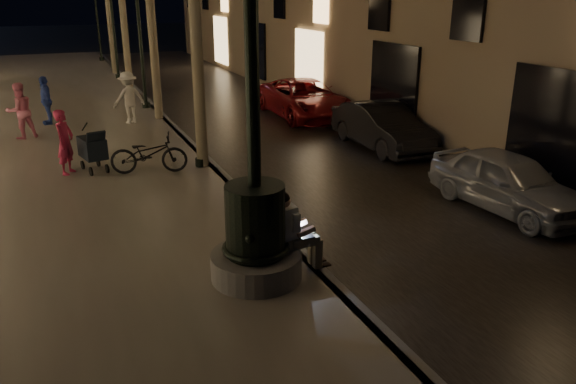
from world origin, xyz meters
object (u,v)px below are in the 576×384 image
pedestrian_red (65,142)px  pedestrian_white (129,98)px  fountain_lamppost (255,216)px  lamp_curb_d (96,9)px  bicycle (149,154)px  seated_man_laptop (293,229)px  lamp_curb_a (194,42)px  lamp_curb_c (112,15)px  lamp_curb_b (139,23)px  stroller (93,148)px  pedestrian_pink (20,111)px  car_second (382,126)px  car_third (305,99)px  pedestrian_blue (46,100)px  car_front (508,182)px

pedestrian_red → pedestrian_white: pedestrian_white is taller
fountain_lamppost → lamp_curb_d: 30.08m
fountain_lamppost → pedestrian_white: 11.63m
lamp_curb_d → bicycle: bearing=-93.0°
seated_man_laptop → lamp_curb_a: lamp_curb_a is taller
bicycle → lamp_curb_c: bearing=10.2°
lamp_curb_a → lamp_curb_b: 8.00m
lamp_curb_b → stroller: (-2.50, -7.43, -2.45)m
fountain_lamppost → pedestrian_pink: 11.33m
lamp_curb_c → car_second: 16.85m
lamp_curb_c → pedestrian_white: (-0.90, -10.37, -2.19)m
lamp_curb_a → car_second: (5.46, 0.27, -2.58)m
lamp_curb_d → car_third: size_ratio=1.00×
pedestrian_blue → bicycle: size_ratio=0.86×
car_second → pedestrian_white: bearing=140.7°
fountain_lamppost → lamp_curb_c: size_ratio=1.08×
lamp_curb_d → pedestrian_white: bearing=-92.8°
pedestrian_pink → car_second: bearing=131.8°
seated_man_laptop → bicycle: bearing=101.3°
fountain_lamppost → car_third: 12.48m
lamp_curb_a → pedestrian_blue: (-3.41, 6.54, -2.26)m
stroller → bicycle: (1.22, -0.64, -0.11)m
pedestrian_pink → bicycle: 5.65m
lamp_curb_a → lamp_curb_b: size_ratio=1.00×
car_second → pedestrian_red: pedestrian_red is taller
car_front → lamp_curb_a: bearing=132.7°
lamp_curb_b → pedestrian_red: bearing=-112.8°
lamp_curb_c → car_third: bearing=-64.9°
seated_man_laptop → pedestrian_white: (-0.81, 11.63, 0.14)m
lamp_curb_a → car_third: 7.63m
fountain_lamppost → car_third: fountain_lamppost is taller
lamp_curb_b → pedestrian_red: (-3.09, -7.34, -2.26)m
pedestrian_white → lamp_curb_a: bearing=82.6°
pedestrian_red → fountain_lamppost: bearing=-129.7°
stroller → car_third: stroller is taller
lamp_curb_c → bicycle: bearing=-94.5°
fountain_lamppost → pedestrian_red: bearing=109.8°
lamp_curb_a → lamp_curb_b: bearing=90.0°
fountain_lamppost → pedestrian_pink: size_ratio=3.16×
bicycle → pedestrian_pink: bearing=45.3°
seated_man_laptop → pedestrian_blue: (-3.33, 12.54, 0.08)m
stroller → car_third: bearing=17.1°
stroller → pedestrian_white: (1.60, 5.06, 0.25)m
fountain_lamppost → car_second: fountain_lamppost is taller
lamp_curb_b → pedestrian_pink: lamp_curb_b is taller
fountain_lamppost → lamp_curb_d: size_ratio=1.08×
pedestrian_red → pedestrian_blue: (-0.32, 5.88, 0.00)m
lamp_curb_c → stroller: (-2.50, -15.43, -2.45)m
fountain_lamppost → lamp_curb_a: bearing=83.3°
lamp_curb_c → lamp_curb_d: 8.00m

